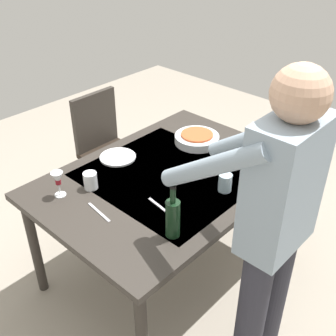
# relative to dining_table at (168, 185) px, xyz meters

# --- Properties ---
(ground_plane) EXTENTS (6.00, 6.00, 0.00)m
(ground_plane) POSITION_rel_dining_table_xyz_m (0.00, 0.00, -0.70)
(ground_plane) COLOR #9E9384
(dining_table) EXTENTS (1.53, 1.08, 0.77)m
(dining_table) POSITION_rel_dining_table_xyz_m (0.00, 0.00, 0.00)
(dining_table) COLOR #332D28
(dining_table) RESTS_ON ground_plane
(chair_near) EXTENTS (0.40, 0.40, 0.91)m
(chair_near) POSITION_rel_dining_table_xyz_m (-0.26, -0.92, -0.17)
(chair_near) COLOR black
(chair_near) RESTS_ON ground_plane
(person_server) EXTENTS (0.42, 0.61, 1.69)m
(person_server) POSITION_rel_dining_table_xyz_m (0.20, 0.80, 0.27)
(person_server) COLOR #2D2D38
(person_server) RESTS_ON ground_plane
(wine_bottle) EXTENTS (0.07, 0.07, 0.30)m
(wine_bottle) POSITION_rel_dining_table_xyz_m (0.37, 0.38, 0.18)
(wine_bottle) COLOR black
(wine_bottle) RESTS_ON dining_table
(wine_glass_left) EXTENTS (0.07, 0.07, 0.15)m
(wine_glass_left) POSITION_rel_dining_table_xyz_m (0.56, -0.30, 0.17)
(wine_glass_left) COLOR white
(wine_glass_left) RESTS_ON dining_table
(wine_glass_right) EXTENTS (0.07, 0.07, 0.15)m
(wine_glass_right) POSITION_rel_dining_table_xyz_m (-0.68, 0.17, 0.17)
(wine_glass_right) COLOR white
(wine_glass_right) RESTS_ON dining_table
(water_cup_near_left) EXTENTS (0.08, 0.08, 0.10)m
(water_cup_near_left) POSITION_rel_dining_table_xyz_m (0.40, -0.23, 0.12)
(water_cup_near_left) COLOR silver
(water_cup_near_left) RESTS_ON dining_table
(water_cup_near_right) EXTENTS (0.08, 0.08, 0.10)m
(water_cup_near_right) POSITION_rel_dining_table_xyz_m (-0.10, 0.34, 0.12)
(water_cup_near_right) COLOR silver
(water_cup_near_right) RESTS_ON dining_table
(water_cup_far_left) EXTENTS (0.07, 0.07, 0.11)m
(water_cup_far_left) POSITION_rel_dining_table_xyz_m (-0.38, 0.14, 0.12)
(water_cup_far_left) COLOR silver
(water_cup_far_left) RESTS_ON dining_table
(serving_bowl_pasta) EXTENTS (0.30, 0.30, 0.07)m
(serving_bowl_pasta) POSITION_rel_dining_table_xyz_m (-0.42, -0.13, 0.10)
(serving_bowl_pasta) COLOR silver
(serving_bowl_pasta) RESTS_ON dining_table
(dinner_plate_near) EXTENTS (0.23, 0.23, 0.01)m
(dinner_plate_near) POSITION_rel_dining_table_xyz_m (0.07, -0.37, 0.08)
(dinner_plate_near) COLOR silver
(dinner_plate_near) RESTS_ON dining_table
(table_knife) EXTENTS (0.04, 0.20, 0.00)m
(table_knife) POSITION_rel_dining_table_xyz_m (0.51, -0.02, 0.07)
(table_knife) COLOR silver
(table_knife) RESTS_ON dining_table
(table_fork) EXTENTS (0.04, 0.18, 0.00)m
(table_fork) POSITION_rel_dining_table_xyz_m (0.26, 0.17, 0.07)
(table_fork) COLOR silver
(table_fork) RESTS_ON dining_table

